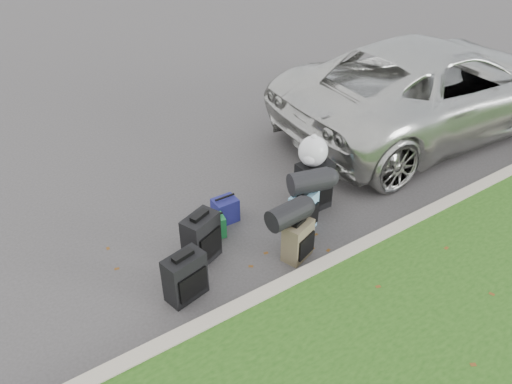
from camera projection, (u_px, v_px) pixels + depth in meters
ground at (271, 231)px, 6.66m from camera, size 120.00×120.00×0.00m
curb at (319, 269)px, 5.93m from camera, size 120.00×0.18×0.15m
suv at (434, 86)px, 8.71m from camera, size 5.94×3.01×1.61m
suitcase_small_black at (185, 277)px, 5.52m from camera, size 0.50×0.34×0.57m
suitcase_large_black_left at (201, 238)px, 6.02m from camera, size 0.51×0.41×0.64m
suitcase_olive at (298, 240)px, 6.09m from camera, size 0.44×0.35×0.52m
suitcase_teal at (303, 212)px, 6.52m from camera, size 0.46×0.37×0.57m
suitcase_large_black_right at (313, 186)px, 6.90m from camera, size 0.48×0.29×0.72m
tote_green at (215, 227)px, 6.49m from camera, size 0.30×0.25×0.30m
tote_navy at (225, 210)px, 6.76m from camera, size 0.32×0.26×0.34m
duffel_left at (288, 214)px, 5.86m from camera, size 0.54×0.32×0.28m
duffel_right at (310, 181)px, 6.34m from camera, size 0.58×0.42×0.30m
trash_bag at (313, 151)px, 6.57m from camera, size 0.40×0.40×0.40m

